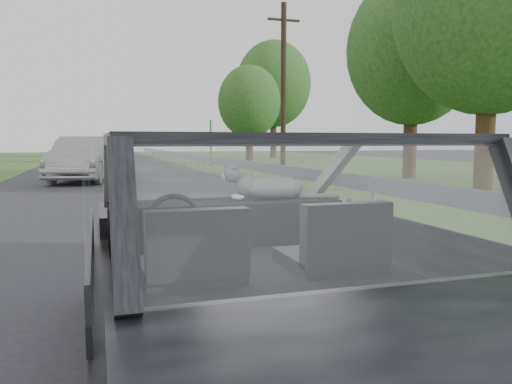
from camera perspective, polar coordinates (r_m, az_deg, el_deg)
ground at (r=3.19m, az=-0.42°, el=-20.46°), size 140.00×140.00×0.00m
subject_car at (r=2.95m, az=-0.43°, el=-7.70°), size 1.80×4.00×1.45m
dashboard at (r=3.51m, az=-3.48°, el=-3.44°), size 1.58×0.45×0.30m
driver_seat at (r=2.54m, az=-7.14°, el=-6.34°), size 0.50×0.72×0.42m
passenger_seat at (r=2.80m, az=9.24°, el=-5.25°), size 0.50×0.72×0.42m
steering_wheel at (r=3.14m, az=-9.25°, el=-3.32°), size 0.36×0.36×0.04m
cat at (r=3.58m, az=1.63°, el=0.61°), size 0.63×0.28×0.27m
guardrail at (r=13.76m, az=4.25°, el=2.28°), size 0.05×90.00×0.32m
other_car at (r=18.96m, az=-19.05°, el=3.61°), size 2.82×5.17×1.61m
highway_sign at (r=29.99m, az=-5.18°, el=5.61°), size 0.40×1.07×2.70m
utility_pole at (r=23.79m, az=3.15°, el=11.73°), size 0.33×0.33×7.78m
tree_0 at (r=15.43m, az=25.08°, el=14.69°), size 5.55×5.55×7.90m
tree_1 at (r=20.30m, az=17.38°, el=12.15°), size 6.12×6.12×7.52m
tree_2 at (r=32.77m, az=-0.77°, el=8.68°), size 4.91×4.91×6.17m
tree_3 at (r=44.57m, az=2.01°, el=10.33°), size 7.48×7.48×9.94m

